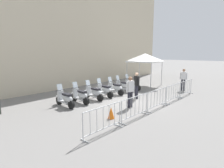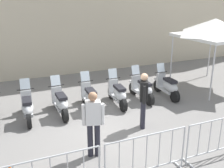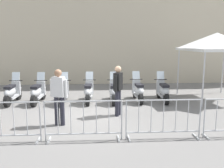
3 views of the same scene
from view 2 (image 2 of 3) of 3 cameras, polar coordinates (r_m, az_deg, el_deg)
ground_plane at (r=8.26m, az=-0.62°, el=-9.98°), size 120.00×120.00×0.00m
motorcycle_1 at (r=9.19m, az=-17.19°, el=-4.61°), size 0.64×1.72×1.24m
motorcycle_2 at (r=9.29m, az=-10.69°, el=-3.80°), size 0.56×1.73×1.24m
motorcycle_3 at (r=9.58m, az=-4.67°, el=-2.78°), size 0.62×1.72×1.24m
motorcycle_4 at (r=9.87m, az=1.23°, el=-2.03°), size 0.63×1.72×1.24m
motorcycle_5 at (r=10.41m, az=6.32°, el=-1.02°), size 0.56×1.73×1.24m
motorcycle_6 at (r=10.84m, az=11.46°, el=-0.46°), size 0.59×1.72×1.24m
barrier_segment_2 at (r=6.31m, az=7.15°, el=-14.71°), size 2.00×0.61×1.07m
barrier_segment_3 at (r=7.45m, az=21.52°, el=-10.34°), size 2.00×0.61×1.07m
officer_near_row_end at (r=6.76m, az=-3.91°, el=-7.64°), size 0.52×0.33×1.73m
officer_by_barriers at (r=8.18m, az=6.58°, el=-2.80°), size 0.37×0.49×1.73m
canopy_tent at (r=12.09m, az=20.64°, el=10.80°), size 2.58×2.58×2.91m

